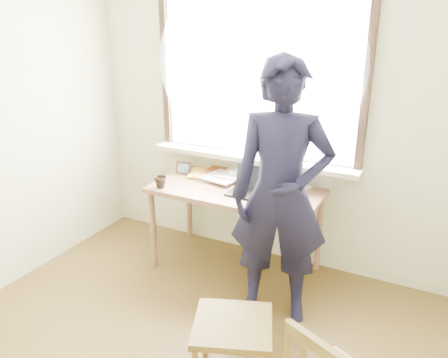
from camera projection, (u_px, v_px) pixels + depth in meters
The scene contains 12 objects.
room_shell at pixel (140, 115), 1.99m from camera, with size 3.52×4.02×2.61m.
desk at pixel (236, 197), 3.60m from camera, with size 1.38×0.69×0.74m.
laptop at pixel (250, 187), 3.47m from camera, with size 0.32×0.26×0.21m.
mug_white at pixel (236, 174), 3.76m from camera, with size 0.12×0.12×0.09m, color white.
mug_dark at pixel (160, 182), 3.58m from camera, with size 0.10×0.10×0.09m, color black.
mouse at pixel (284, 201), 3.29m from camera, with size 0.08×0.06×0.03m, color black.
desk_clutter at pixel (219, 176), 3.80m from camera, with size 0.69×0.47×0.04m.
book_a at pixel (203, 171), 3.97m from camera, with size 0.19×0.25×0.02m, color white.
book_b at pixel (286, 186), 3.61m from camera, with size 0.18×0.25×0.02m, color white.
picture_frame at pixel (184, 169), 3.88m from camera, with size 0.14×0.03×0.11m.
work_chair at pixel (233, 333), 2.47m from camera, with size 0.56×0.55×0.45m.
person at pixel (281, 195), 2.94m from camera, with size 0.68×0.44×1.86m, color black.
Camera 1 is at (1.22, -1.37, 2.05)m, focal length 35.00 mm.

